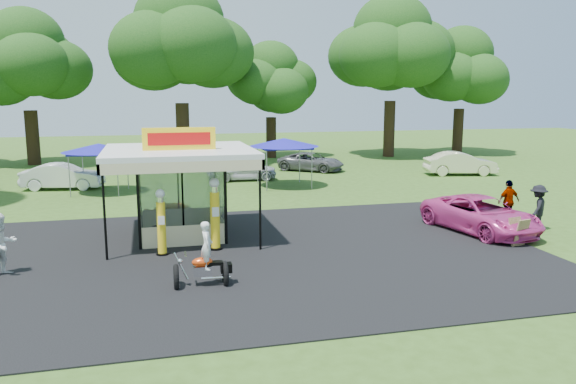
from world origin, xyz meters
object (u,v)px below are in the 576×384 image
(bg_car_e, at_px, (460,163))
(bg_car_d, at_px, (311,162))
(gas_pump_left, at_px, (161,224))
(motorcycle, at_px, (205,260))
(tent_east, at_px, (284,143))
(gas_station_kiosk, at_px, (180,191))
(bg_car_a, at_px, (63,176))
(gas_pump_right, at_px, (215,216))
(spectator_east_a, at_px, (538,208))
(bg_car_c, at_px, (242,169))
(spectator_east_b, at_px, (509,201))
(pink_sedan, at_px, (481,215))
(spectator_west, at_px, (2,245))
(tent_west, at_px, (98,148))
(kiosk_car, at_px, (178,213))
(a_frame_sign, at_px, (519,232))

(bg_car_e, bearing_deg, bg_car_d, 76.89)
(gas_pump_left, distance_m, motorcycle, 3.59)
(tent_east, bearing_deg, gas_station_kiosk, -121.99)
(bg_car_a, bearing_deg, motorcycle, -152.96)
(gas_pump_right, xyz_separation_m, spectator_east_a, (12.78, -0.20, -0.31))
(bg_car_c, bearing_deg, spectator_east_b, -147.16)
(gas_station_kiosk, xyz_separation_m, gas_pump_right, (1.04, -2.13, -0.56))
(spectator_east_b, distance_m, tent_east, 13.40)
(pink_sedan, bearing_deg, spectator_east_a, -17.30)
(gas_pump_left, height_order, gas_pump_right, gas_pump_right)
(gas_pump_right, xyz_separation_m, bg_car_e, (18.04, 14.35, -0.45))
(gas_pump_right, distance_m, motorcycle, 3.72)
(gas_pump_right, xyz_separation_m, bg_car_a, (-6.93, 14.75, -0.49))
(pink_sedan, bearing_deg, gas_pump_right, 169.58)
(spectator_west, xyz_separation_m, tent_east, (11.97, 13.83, 1.61))
(gas_station_kiosk, relative_size, bg_car_a, 1.21)
(spectator_west, distance_m, tent_west, 14.44)
(motorcycle, xyz_separation_m, tent_west, (-4.06, 16.65, 1.69))
(gas_pump_right, bearing_deg, bg_car_d, 64.43)
(gas_pump_left, height_order, spectator_east_b, gas_pump_left)
(bg_car_e, relative_size, tent_west, 1.21)
(kiosk_car, xyz_separation_m, bg_car_d, (9.98, 14.34, 0.16))
(motorcycle, xyz_separation_m, spectator_east_b, (13.23, 4.93, 0.15))
(kiosk_car, bearing_deg, tent_east, -38.36)
(spectator_west, relative_size, tent_west, 0.49)
(kiosk_car, distance_m, spectator_east_b, 13.89)
(spectator_east_b, bearing_deg, tent_east, -64.57)
(spectator_east_b, height_order, tent_west, tent_west)
(gas_pump_right, relative_size, pink_sedan, 0.50)
(motorcycle, relative_size, a_frame_sign, 1.91)
(gas_pump_left, xyz_separation_m, spectator_west, (-4.66, -1.01, -0.14))
(kiosk_car, relative_size, spectator_east_a, 1.54)
(bg_car_c, relative_size, bg_car_e, 0.92)
(motorcycle, height_order, tent_east, tent_east)
(kiosk_car, bearing_deg, gas_station_kiosk, -180.00)
(a_frame_sign, bearing_deg, gas_station_kiosk, 147.24)
(spectator_east_a, distance_m, bg_car_c, 18.25)
(a_frame_sign, xyz_separation_m, pink_sedan, (-0.11, 2.21, 0.19))
(gas_pump_right, distance_m, tent_west, 13.93)
(spectator_west, bearing_deg, kiosk_car, -2.55)
(gas_station_kiosk, xyz_separation_m, spectator_east_a, (13.82, -2.33, -0.87))
(spectator_east_a, height_order, tent_east, tent_east)
(bg_car_a, bearing_deg, bg_car_c, -77.41)
(gas_pump_right, bearing_deg, kiosk_car, 103.51)
(pink_sedan, distance_m, tent_west, 20.04)
(gas_pump_right, bearing_deg, gas_pump_left, -172.93)
(pink_sedan, bearing_deg, bg_car_c, 103.35)
(pink_sedan, height_order, spectator_west, spectator_west)
(spectator_west, height_order, bg_car_c, spectator_west)
(bg_car_e, bearing_deg, tent_west, 105.64)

